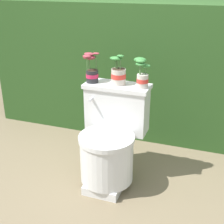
% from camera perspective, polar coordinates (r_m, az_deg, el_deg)
% --- Properties ---
extents(ground_plane, '(12.00, 12.00, 0.00)m').
position_cam_1_polar(ground_plane, '(2.57, -1.88, -12.49)').
color(ground_plane, '#75664C').
extents(hedge_backdrop, '(3.02, 1.06, 1.30)m').
position_cam_1_polar(hedge_backdrop, '(3.43, 6.01, 8.77)').
color(hedge_backdrop, '#284C1E').
rests_on(hedge_backdrop, ground).
extents(toilet, '(0.50, 0.56, 0.76)m').
position_cam_1_polar(toilet, '(2.40, -0.28, -5.33)').
color(toilet, silver).
rests_on(toilet, ground).
extents(potted_plant_left, '(0.13, 0.11, 0.23)m').
position_cam_1_polar(potted_plant_left, '(2.41, -3.79, 7.61)').
color(potted_plant_left, '#262628').
rests_on(potted_plant_left, toilet).
extents(potted_plant_midleft, '(0.13, 0.11, 0.23)m').
position_cam_1_polar(potted_plant_midleft, '(2.36, 1.16, 6.97)').
color(potted_plant_midleft, beige).
rests_on(potted_plant_midleft, toilet).
extents(potted_plant_middle, '(0.12, 0.09, 0.22)m').
position_cam_1_polar(potted_plant_middle, '(2.28, 5.52, 6.86)').
color(potted_plant_middle, beige).
rests_on(potted_plant_middle, toilet).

